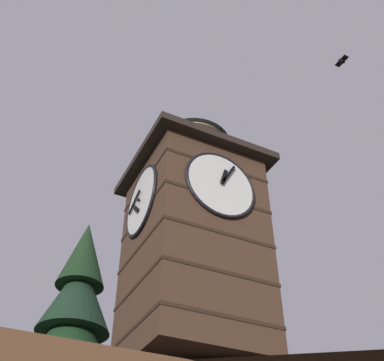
# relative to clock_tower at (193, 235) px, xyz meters

# --- Properties ---
(clock_tower) EXTENTS (4.10, 4.10, 8.93)m
(clock_tower) POSITION_rel_clock_tower_xyz_m (0.00, 0.00, 0.00)
(clock_tower) COLOR #4C3323
(clock_tower) RESTS_ON building_main
(flying_bird_high) EXTENTS (0.30, 0.54, 0.17)m
(flying_bird_high) POSITION_rel_clock_tower_xyz_m (-4.39, 3.52, 6.86)
(flying_bird_high) COLOR black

